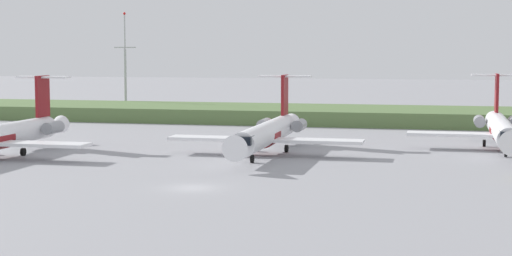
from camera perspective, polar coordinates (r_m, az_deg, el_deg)
name	(u,v)px	position (r m, az deg, el deg)	size (l,w,h in m)	color
ground_plane	(265,148)	(100.74, 0.63, -1.43)	(500.00, 500.00, 0.00)	#939399
grass_berm	(313,115)	(138.58, 4.06, 0.95)	(320.00, 20.00, 2.43)	#597542
regional_jet_third	(268,132)	(95.10, 0.84, -0.31)	(22.81, 31.00, 9.00)	white
regional_jet_fourth	(501,128)	(104.39, 16.91, -0.03)	(22.81, 31.00, 9.00)	white
antenna_mast	(125,71)	(158.55, -9.20, 3.97)	(4.40, 0.50, 19.46)	#B2B2B7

